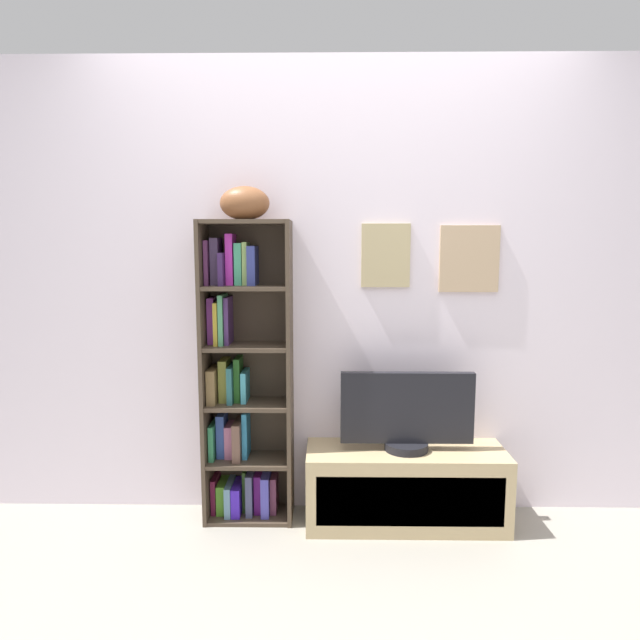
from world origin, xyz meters
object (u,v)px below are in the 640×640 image
bookshelf (242,383)px  football (245,203)px  tv_stand (405,487)px  television (407,413)px

bookshelf → football: size_ratio=6.28×
tv_stand → bookshelf: bearing=174.3°
bookshelf → football: 0.91m
football → tv_stand: bearing=-3.9°
tv_stand → television: (0.00, 0.00, 0.39)m
bookshelf → tv_stand: bookshelf is taller
football → bookshelf: bearing=142.4°
tv_stand → television: size_ratio=1.51×
football → tv_stand: (0.81, -0.06, -1.43)m
tv_stand → television: bearing=90.0°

